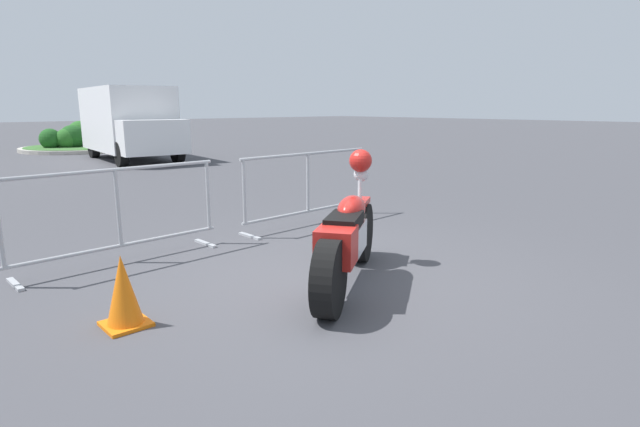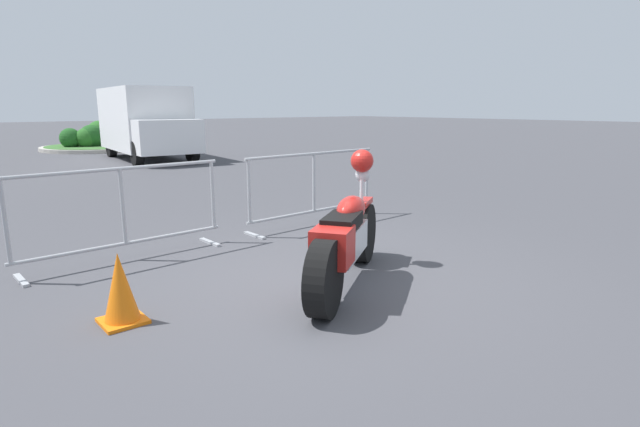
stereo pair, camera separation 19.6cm
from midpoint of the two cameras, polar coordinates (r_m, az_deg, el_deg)
ground_plane at (r=5.13m, az=1.28°, el=-7.48°), size 120.00×120.00×0.00m
motorcycle at (r=4.85m, az=4.21°, el=-2.68°), size 1.97×1.40×1.27m
crowd_barrier_near at (r=5.96m, az=-20.70°, el=0.09°), size 2.38×0.52×1.07m
crowd_barrier_far at (r=7.33m, az=0.06°, el=3.01°), size 2.38×0.52×1.07m
delivery_van at (r=17.56m, az=-18.97°, el=9.96°), size 2.43×5.17×2.31m
planter_island at (r=22.37m, az=-24.03°, el=7.51°), size 4.45×4.45×1.14m
traffic_cone at (r=4.31m, az=-20.66°, el=-8.08°), size 0.34×0.34×0.59m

